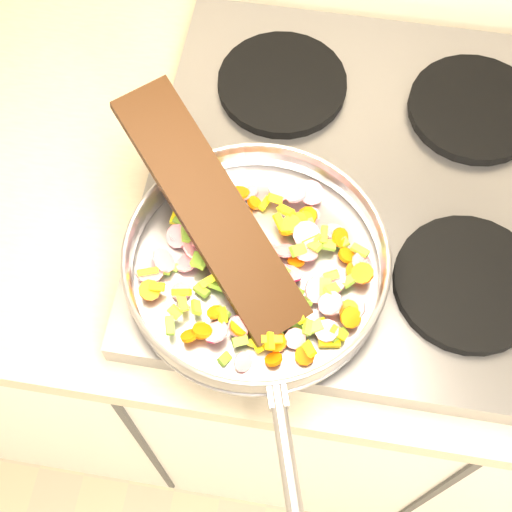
# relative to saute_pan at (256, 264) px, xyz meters

# --- Properties ---
(cooktop) EXTENTS (0.60, 0.60, 0.04)m
(cooktop) POSITION_rel_saute_pan_xyz_m (0.13, 0.17, -0.06)
(cooktop) COLOR #939399
(cooktop) RESTS_ON counter_top
(grate_fl) EXTENTS (0.19, 0.19, 0.02)m
(grate_fl) POSITION_rel_saute_pan_xyz_m (-0.01, 0.03, -0.04)
(grate_fl) COLOR black
(grate_fl) RESTS_ON cooktop
(grate_fr) EXTENTS (0.19, 0.19, 0.02)m
(grate_fr) POSITION_rel_saute_pan_xyz_m (0.27, 0.03, -0.04)
(grate_fr) COLOR black
(grate_fr) RESTS_ON cooktop
(grate_bl) EXTENTS (0.19, 0.19, 0.02)m
(grate_bl) POSITION_rel_saute_pan_xyz_m (-0.01, 0.31, -0.04)
(grate_bl) COLOR black
(grate_bl) RESTS_ON cooktop
(grate_br) EXTENTS (0.19, 0.19, 0.02)m
(grate_br) POSITION_rel_saute_pan_xyz_m (0.27, 0.31, -0.04)
(grate_br) COLOR black
(grate_br) RESTS_ON cooktop
(saute_pan) EXTENTS (0.36, 0.52, 0.05)m
(saute_pan) POSITION_rel_saute_pan_xyz_m (0.00, 0.00, 0.00)
(saute_pan) COLOR #9E9EA5
(saute_pan) RESTS_ON grate_fl
(vegetable_heap) EXTENTS (0.30, 0.27, 0.04)m
(vegetable_heap) POSITION_rel_saute_pan_xyz_m (0.01, -0.00, -0.01)
(vegetable_heap) COLOR #C6133C
(vegetable_heap) RESTS_ON saute_pan
(wooden_spatula) EXTENTS (0.28, 0.30, 0.11)m
(wooden_spatula) POSITION_rel_saute_pan_xyz_m (-0.06, 0.04, 0.04)
(wooden_spatula) COLOR black
(wooden_spatula) RESTS_ON saute_pan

